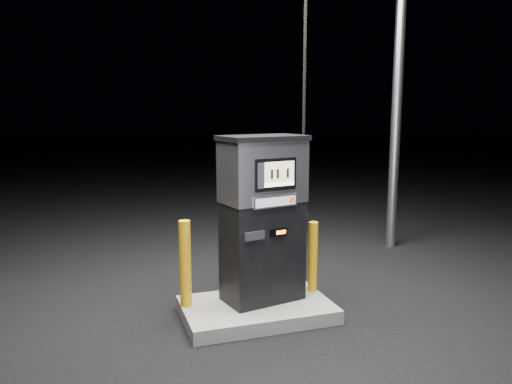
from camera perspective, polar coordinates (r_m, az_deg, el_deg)
name	(u,v)px	position (r m, az deg, el deg)	size (l,w,h in m)	color
ground	(257,316)	(5.62, 0.07, -14.00)	(80.00, 80.00, 0.00)	black
pump_island	(257,310)	(5.59, 0.07, -13.29)	(1.60, 1.00, 0.15)	slate
fuel_dispenser	(263,217)	(5.41, 0.80, -2.89)	(1.04, 0.71, 3.76)	black
bollard_left	(185,264)	(5.40, -8.09, -8.11)	(0.12, 0.12, 0.93)	#F1A60D
bollard_right	(313,256)	(5.83, 6.51, -7.33)	(0.11, 0.11, 0.82)	#F1A60D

